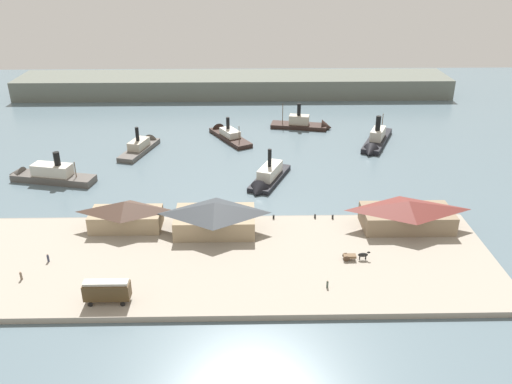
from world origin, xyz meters
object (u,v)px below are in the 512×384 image
Objects in this scene: mooring_post_east at (315,216)px; ferry_departing_north at (226,134)px; horse_cart at (355,256)px; pedestrian_standing_center at (327,284)px; ferry_outer_harbor at (375,141)px; ferry_shed_east_terminal at (126,214)px; mooring_post_center_east at (333,217)px; street_tram at (107,290)px; ferry_moored_west at (143,145)px; ferry_shed_customs_shed at (215,216)px; pedestrian_by_tram at (21,276)px; ferry_approaching_west at (267,179)px; pedestrian_near_west_shed at (48,258)px; ferry_near_quay at (307,125)px; ferry_mid_harbor at (46,175)px; mooring_post_west at (274,217)px; ferry_shed_central_terminal at (407,214)px.

mooring_post_east is 63.99m from ferry_departing_north.
horse_cart is 11.63m from pedestrian_standing_center.
ferry_shed_east_terminal is at bearing -141.50° from ferry_outer_harbor.
mooring_post_center_east is at bearing 96.07° from horse_cart.
street_tram is at bearing -129.04° from ferry_outer_harbor.
ferry_shed_customs_shed is at bearing -64.88° from ferry_moored_west.
pedestrian_by_tram is 66.20m from ferry_approaching_west.
pedestrian_near_west_shed is at bearing 63.79° from pedestrian_by_tram.
ferry_moored_west is (-54.05, 66.66, -0.83)m from horse_cart.
ferry_near_quay is (64.01, 92.05, -0.69)m from pedestrian_by_tram.
ferry_near_quay reaches higher than street_tram.
horse_cart is 3.09× the size of pedestrian_near_west_shed.
ferry_shed_customs_shed is 19.73× the size of mooring_post_center_east.
mooring_post_west is at bearing -22.54° from ferry_mid_harbor.
ferry_approaching_west reaches higher than pedestrian_by_tram.
ferry_approaching_west reaches higher than ferry_near_quay.
ferry_shed_central_terminal is 16.57m from mooring_post_center_east.
ferry_outer_harbor is at bearing 67.17° from mooring_post_center_east.
pedestrian_standing_center is (54.47, -9.87, -0.09)m from pedestrian_near_west_shed.
ferry_shed_customs_shed is at bearing -130.84° from ferry_outer_harbor.
ferry_outer_harbor is (73.57, 1.66, 0.21)m from ferry_moored_west.
mooring_post_west is (-13.63, 0.24, 0.00)m from mooring_post_center_east.
ferry_departing_north is at bearing 36.05° from ferry_mid_harbor.
mooring_post_center_east is at bearing 10.50° from ferry_shed_customs_shed.
ferry_near_quay reaches higher than ferry_departing_north.
mooring_post_center_east is at bearing -43.27° from ferry_moored_west.
mooring_post_east is 74.67m from ferry_mid_harbor.
mooring_post_west is at bearing -88.04° from ferry_approaching_west.
ferry_shed_east_terminal is 1.96× the size of street_tram.
pedestrian_by_tram is (-18.05, 7.30, -1.75)m from street_tram.
ferry_shed_east_terminal is 0.71× the size of ferry_departing_north.
ferry_mid_harbor reaches higher than ferry_departing_north.
ferry_shed_customs_shed is at bearing -166.80° from mooring_post_east.
ferry_shed_customs_shed is at bearing -32.61° from ferry_mid_harbor.
pedestrian_near_west_shed is 0.07× the size of ferry_mid_harbor.
ferry_mid_harbor reaches higher than ferry_shed_customs_shed.
mooring_post_east is 0.04× the size of ferry_approaching_west.
ferry_departing_north is 0.88× the size of ferry_outer_harbor.
ferry_mid_harbor is (-76.23, 42.97, -0.34)m from horse_cart.
ferry_departing_north reaches higher than pedestrian_by_tram.
ferry_shed_customs_shed is 30.11m from ferry_approaching_west.
mooring_post_west is at bearing 44.81° from street_tram.
ferry_shed_customs_shed is 10.07× the size of pedestrian_near_west_shed.
mooring_post_east is at bearing -94.57° from ferry_near_quay.
ferry_near_quay is 87.39m from ferry_mid_harbor.
ferry_near_quay is at bearing 17.13° from ferry_departing_north.
pedestrian_near_west_shed is at bearing -140.04° from ferry_outer_harbor.
ferry_shed_customs_shed reaches higher than mooring_post_center_east.
mooring_post_east is (-19.82, 4.58, -2.79)m from ferry_shed_central_terminal.
ferry_approaching_west is 60.07m from ferry_mid_harbor.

